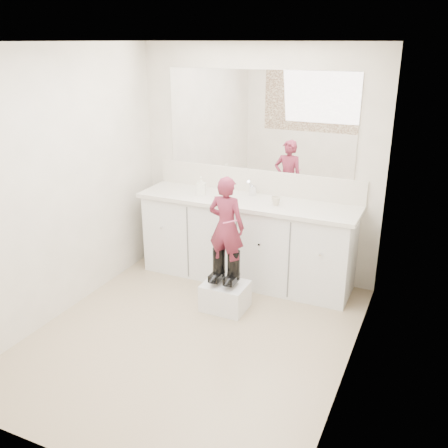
% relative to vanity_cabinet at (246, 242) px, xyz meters
% --- Properties ---
extents(floor, '(3.00, 3.00, 0.00)m').
position_rel_vanity_cabinet_xyz_m(floor, '(0.00, -1.23, -0.42)').
color(floor, '#968762').
rests_on(floor, ground).
extents(ceiling, '(3.00, 3.00, 0.00)m').
position_rel_vanity_cabinet_xyz_m(ceiling, '(0.00, -1.23, 1.97)').
color(ceiling, white).
rests_on(ceiling, wall_back).
extents(wall_back, '(2.60, 0.00, 2.60)m').
position_rel_vanity_cabinet_xyz_m(wall_back, '(0.00, 0.27, 0.77)').
color(wall_back, '#BEB5A2').
rests_on(wall_back, floor).
extents(wall_front, '(2.60, 0.00, 2.60)m').
position_rel_vanity_cabinet_xyz_m(wall_front, '(0.00, -2.73, 0.77)').
color(wall_front, '#BEB5A2').
rests_on(wall_front, floor).
extents(wall_left, '(0.00, 3.00, 3.00)m').
position_rel_vanity_cabinet_xyz_m(wall_left, '(-1.30, -1.23, 0.78)').
color(wall_left, '#BEB5A2').
rests_on(wall_left, floor).
extents(wall_right, '(0.00, 3.00, 3.00)m').
position_rel_vanity_cabinet_xyz_m(wall_right, '(1.30, -1.23, 0.78)').
color(wall_right, '#BEB5A2').
rests_on(wall_right, floor).
extents(vanity_cabinet, '(2.20, 0.55, 0.85)m').
position_rel_vanity_cabinet_xyz_m(vanity_cabinet, '(0.00, 0.00, 0.00)').
color(vanity_cabinet, silver).
rests_on(vanity_cabinet, floor).
extents(countertop, '(2.28, 0.58, 0.04)m').
position_rel_vanity_cabinet_xyz_m(countertop, '(0.00, -0.01, 0.45)').
color(countertop, beige).
rests_on(countertop, vanity_cabinet).
extents(backsplash, '(2.28, 0.03, 0.25)m').
position_rel_vanity_cabinet_xyz_m(backsplash, '(0.00, 0.26, 0.59)').
color(backsplash, beige).
rests_on(backsplash, countertop).
extents(mirror, '(2.00, 0.02, 1.00)m').
position_rel_vanity_cabinet_xyz_m(mirror, '(0.00, 0.26, 1.22)').
color(mirror, white).
rests_on(mirror, wall_back).
extents(dot_panel, '(2.00, 0.01, 1.20)m').
position_rel_vanity_cabinet_xyz_m(dot_panel, '(0.00, -2.71, 1.22)').
color(dot_panel, '#472819').
rests_on(dot_panel, wall_front).
extents(faucet, '(0.08, 0.08, 0.10)m').
position_rel_vanity_cabinet_xyz_m(faucet, '(0.00, 0.15, 0.52)').
color(faucet, silver).
rests_on(faucet, countertop).
extents(cup, '(0.10, 0.10, 0.08)m').
position_rel_vanity_cabinet_xyz_m(cup, '(0.32, -0.06, 0.51)').
color(cup, beige).
rests_on(cup, countertop).
extents(soap_bottle, '(0.11, 0.11, 0.19)m').
position_rel_vanity_cabinet_xyz_m(soap_bottle, '(-0.50, -0.05, 0.56)').
color(soap_bottle, white).
rests_on(soap_bottle, countertop).
extents(step_stool, '(0.41, 0.34, 0.26)m').
position_rel_vanity_cabinet_xyz_m(step_stool, '(0.06, -0.67, -0.29)').
color(step_stool, silver).
rests_on(step_stool, floor).
extents(boot_left, '(0.13, 0.23, 0.34)m').
position_rel_vanity_cabinet_xyz_m(boot_left, '(-0.01, -0.65, 0.01)').
color(boot_left, black).
rests_on(boot_left, step_stool).
extents(boot_right, '(0.13, 0.23, 0.34)m').
position_rel_vanity_cabinet_xyz_m(boot_right, '(0.14, -0.65, 0.01)').
color(boot_right, black).
rests_on(boot_right, step_stool).
extents(toddler, '(0.34, 0.23, 0.94)m').
position_rel_vanity_cabinet_xyz_m(toddler, '(0.06, -0.65, 0.40)').
color(toddler, '#A6334F').
rests_on(toddler, step_stool).
extents(toothbrush, '(0.14, 0.01, 0.06)m').
position_rel_vanity_cabinet_xyz_m(toothbrush, '(0.13, -0.73, 0.49)').
color(toothbrush, '#E35889').
rests_on(toothbrush, toddler).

